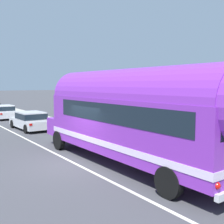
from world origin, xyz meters
TOP-DOWN VIEW (x-y plane):
  - ground_plane at (0.00, 0.00)m, footprint 300.00×300.00m
  - lane_markings at (1.61, 12.00)m, footprint 3.61×80.00m
  - sidewalk_slab at (4.56, 10.00)m, footprint 2.16×90.00m
  - roadside_building at (12.05, 2.74)m, footprint 11.94×22.00m
  - painted_bus at (1.75, -1.94)m, footprint 2.68×12.46m
  - car_lead at (1.53, 10.41)m, footprint 2.12×4.64m
  - car_second at (1.57, 18.73)m, footprint 1.93×4.33m

SIDE VIEW (x-z plane):
  - ground_plane at x=0.00m, z-range 0.00..0.00m
  - lane_markings at x=1.61m, z-range 0.00..0.01m
  - sidewalk_slab at x=4.56m, z-range 0.00..0.15m
  - car_second at x=1.57m, z-range 0.04..1.41m
  - car_lead at x=1.53m, z-range 0.06..1.43m
  - roadside_building at x=12.05m, z-range 0.00..4.34m
  - painted_bus at x=1.75m, z-range 0.24..4.36m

